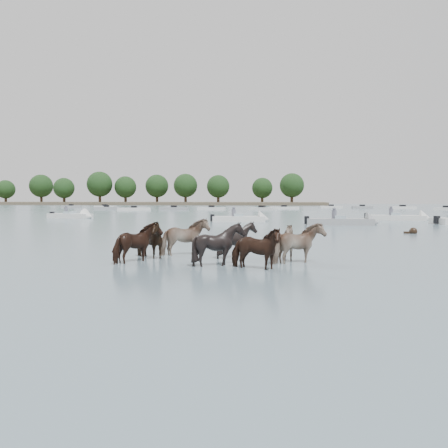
# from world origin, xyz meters

# --- Properties ---
(ground) EXTENTS (400.00, 400.00, 0.00)m
(ground) POSITION_xyz_m (0.00, 0.00, 0.00)
(ground) COLOR #4A606B
(ground) RESTS_ON ground
(shoreline) EXTENTS (160.00, 30.00, 1.00)m
(shoreline) POSITION_xyz_m (-70.00, 150.00, 0.50)
(shoreline) COLOR #4C4233
(shoreline) RESTS_ON ground
(pony_herd) EXTENTS (6.63, 4.08, 1.41)m
(pony_herd) POSITION_xyz_m (-1.82, 2.00, 0.54)
(pony_herd) COLOR black
(pony_herd) RESTS_ON ground
(swimming_pony) EXTENTS (0.72, 0.44, 0.44)m
(swimming_pony) POSITION_xyz_m (7.03, 15.02, 0.10)
(swimming_pony) COLOR black
(swimming_pony) RESTS_ON ground
(motorboat_a) EXTENTS (5.18, 2.60, 1.92)m
(motorboat_a) POSITION_xyz_m (-3.74, 26.95, 0.23)
(motorboat_a) COLOR silver
(motorboat_a) RESTS_ON ground
(motorboat_b) EXTENTS (5.56, 1.86, 1.92)m
(motorboat_b) POSITION_xyz_m (4.50, 23.38, 0.23)
(motorboat_b) COLOR gray
(motorboat_b) RESTS_ON ground
(motorboat_c) EXTENTS (5.84, 2.36, 1.92)m
(motorboat_c) POSITION_xyz_m (10.22, 31.67, 0.23)
(motorboat_c) COLOR silver
(motorboat_c) RESTS_ON ground
(motorboat_f) EXTENTS (5.28, 2.54, 1.92)m
(motorboat_f) POSITION_xyz_m (-21.77, 31.19, 0.23)
(motorboat_f) COLOR silver
(motorboat_f) RESTS_ON ground
(distant_flotilla) EXTENTS (108.39, 29.64, 0.93)m
(distant_flotilla) POSITION_xyz_m (-0.07, 76.21, 0.26)
(distant_flotilla) COLOR gray
(distant_flotilla) RESTS_ON ground
(treeline) EXTENTS (146.55, 19.81, 12.46)m
(treeline) POSITION_xyz_m (-66.92, 151.81, 6.80)
(treeline) COLOR #382619
(treeline) RESTS_ON ground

